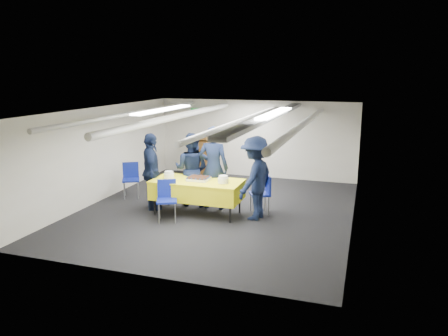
{
  "coord_description": "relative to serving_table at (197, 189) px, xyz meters",
  "views": [
    {
      "loc": [
        3.16,
        -9.1,
        3.12
      ],
      "look_at": [
        0.23,
        -0.2,
        1.05
      ],
      "focal_mm": 35.0,
      "sensor_mm": 36.0,
      "label": 1
    }
  ],
  "objects": [
    {
      "name": "sailor_b",
      "position": [
        -0.38,
        0.6,
        0.31
      ],
      "size": [
        0.86,
        0.67,
        1.73
      ],
      "primitive_type": "imported",
      "rotation": [
        0.0,
        0.0,
        3.16
      ],
      "color": "black",
      "rests_on": "ground"
    },
    {
      "name": "chair_left",
      "position": [
        -2.12,
        0.77,
        -0.03
      ],
      "size": [
        0.57,
        0.57,
        0.87
      ],
      "color": "gray",
      "rests_on": "ground"
    },
    {
      "name": "podium",
      "position": [
        -1.26,
        3.43,
        0.05
      ],
      "size": [
        0.62,
        0.53,
        1.25
      ],
      "color": "brown",
      "rests_on": "ground"
    },
    {
      "name": "plate_stack_right",
      "position": [
        0.63,
        -0.05,
        0.29
      ],
      "size": [
        0.23,
        0.23,
        0.17
      ],
      "color": "white",
      "rests_on": "serving_table"
    },
    {
      "name": "sailor_a",
      "position": [
        0.21,
        0.5,
        0.4
      ],
      "size": [
        0.72,
        0.49,
        1.93
      ],
      "primitive_type": "imported",
      "rotation": [
        0.0,
        0.0,
        3.19
      ],
      "color": "black",
      "rests_on": "ground"
    },
    {
      "name": "chair_right",
      "position": [
        1.39,
        0.49,
        -0.03
      ],
      "size": [
        0.56,
        0.56,
        0.87
      ],
      "color": "gray",
      "rests_on": "ground"
    },
    {
      "name": "sheet_cake",
      "position": [
        0.03,
        0.01,
        0.25
      ],
      "size": [
        0.48,
        0.37,
        0.09
      ],
      "color": "white",
      "rests_on": "serving_table"
    },
    {
      "name": "room_shell",
      "position": [
        0.43,
        0.79,
        1.25
      ],
      "size": [
        6.0,
        7.0,
        2.3
      ],
      "color": "silver",
      "rests_on": "ground"
    },
    {
      "name": "serving_table",
      "position": [
        0.0,
        0.0,
        0.0
      ],
      "size": [
        2.0,
        0.96,
        0.77
      ],
      "color": "black",
      "rests_on": "ground"
    },
    {
      "name": "ground",
      "position": [
        0.34,
        0.38,
        -0.56
      ],
      "size": [
        7.0,
        7.0,
        0.0
      ],
      "primitive_type": "plane",
      "color": "black",
      "rests_on": "ground"
    },
    {
      "name": "plate_stack_left",
      "position": [
        -0.66,
        -0.05,
        0.29
      ],
      "size": [
        0.23,
        0.23,
        0.17
      ],
      "color": "white",
      "rests_on": "serving_table"
    },
    {
      "name": "sailor_d",
      "position": [
        1.3,
        0.08,
        0.34
      ],
      "size": [
        0.91,
        1.28,
        1.8
      ],
      "primitive_type": "imported",
      "rotation": [
        0.0,
        0.0,
        -1.79
      ],
      "color": "black",
      "rests_on": "ground"
    },
    {
      "name": "chair_near",
      "position": [
        -0.46,
        -0.58,
        -0.03
      ],
      "size": [
        0.56,
        0.56,
        0.87
      ],
      "color": "gray",
      "rests_on": "ground"
    },
    {
      "name": "sailor_c",
      "position": [
        -1.13,
        0.01,
        0.33
      ],
      "size": [
        0.89,
        1.12,
        1.77
      ],
      "primitive_type": "imported",
      "rotation": [
        0.0,
        0.0,
        2.09
      ],
      "color": "black",
      "rests_on": "ground"
    }
  ]
}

